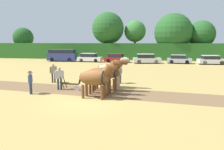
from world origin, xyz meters
The scene contains 23 objects.
ground_plane centered at (0.00, 0.00, 0.00)m, with size 240.00×240.00×0.00m, color #A88E4C.
plowed_furrow_strip centered at (-4.16, 2.68, 0.00)m, with size 30.15×2.99×0.01m, color brown.
hedgerow centered at (0.00, 29.76, 1.60)m, with size 63.65×1.45×3.20m, color #286023.
tree_far_left centered at (-24.55, 32.44, 4.35)m, with size 4.46×4.46×6.59m.
tree_left centered at (-5.07, 31.72, 6.17)m, with size 6.48×6.48×9.42m.
tree_center_left centered at (0.31, 33.28, 5.59)m, with size 4.44×4.44×7.84m.
tree_center centered at (7.88, 32.16, 5.31)m, with size 7.36×7.36×9.00m.
tree_center_right centered at (13.25, 32.94, 4.91)m, with size 5.34×5.34×7.59m.
draft_horse_lead_left centered at (0.24, 0.46, 1.32)m, with size 2.66×1.26×2.34m.
draft_horse_lead_right centered at (0.38, 1.57, 1.37)m, with size 2.65×1.20×2.47m.
draft_horse_trail_left centered at (0.52, 2.68, 1.32)m, with size 2.97×1.11×2.42m.
draft_horse_trail_right centered at (0.66, 3.79, 1.38)m, with size 2.79×1.17×2.50m.
plow centered at (-2.07, 2.43, 0.32)m, with size 1.58×0.52×1.13m.
farmer_at_plow centered at (-3.03, 2.39, 0.99)m, with size 0.58×0.44×1.69m.
farmer_beside_team centered at (1.10, 5.62, 0.93)m, with size 0.40×0.63×1.61m.
farmer_onlooker_left centered at (-4.43, 0.75, 0.92)m, with size 0.40×0.60×1.60m.
farmer_onlooker_right centered at (-4.71, 4.95, 0.97)m, with size 0.47×0.54×1.68m.
parked_van centered at (-12.03, 24.39, 1.10)m, with size 5.25×2.41×2.14m.
parked_car_left centered at (-6.90, 24.23, 0.72)m, with size 4.33×2.07×1.51m.
parked_car_center_left centered at (-2.14, 24.18, 0.72)m, with size 4.29×2.28×1.51m.
parked_car_center centered at (2.97, 23.30, 0.74)m, with size 4.65×2.52×1.54m.
parked_car_center_right centered at (8.17, 24.05, 0.68)m, with size 3.98×2.15×1.41m.
parked_car_right centered at (12.95, 23.45, 0.69)m, with size 4.17×2.15×1.42m.
Camera 1 is at (3.65, -12.74, 3.62)m, focal length 35.00 mm.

